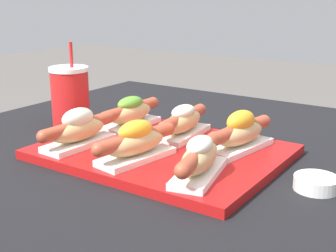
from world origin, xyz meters
TOP-DOWN VIEW (x-y plane):
  - serving_tray at (0.03, -0.04)m, footprint 0.46×0.35m
  - hot_dog_0 at (-0.12, -0.13)m, footprint 0.07×0.20m
  - hot_dog_1 at (0.03, -0.13)m, footprint 0.08×0.20m
  - hot_dog_2 at (0.16, -0.13)m, footprint 0.09×0.19m
  - hot_dog_3 at (-0.12, 0.04)m, footprint 0.06×0.20m
  - hot_dog_4 at (0.02, 0.04)m, footprint 0.07×0.20m
  - hot_dog_5 at (0.16, 0.03)m, footprint 0.08×0.20m
  - sauce_bowl at (0.33, -0.03)m, footprint 0.07×0.07m
  - drink_cup at (-0.29, 0.02)m, footprint 0.09×0.09m

SIDE VIEW (x-z plane):
  - serving_tray at x=0.03m, z-range 0.69..0.71m
  - sauce_bowl at x=0.33m, z-range 0.69..0.71m
  - hot_dog_4 at x=0.02m, z-range 0.71..0.78m
  - hot_dog_2 at x=0.16m, z-range 0.71..0.78m
  - hot_dog_3 at x=-0.12m, z-range 0.71..0.78m
  - hot_dog_1 at x=0.03m, z-range 0.71..0.78m
  - hot_dog_0 at x=-0.12m, z-range 0.70..0.78m
  - hot_dog_5 at x=0.16m, z-range 0.70..0.78m
  - drink_cup at x=-0.29m, z-range 0.66..0.87m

